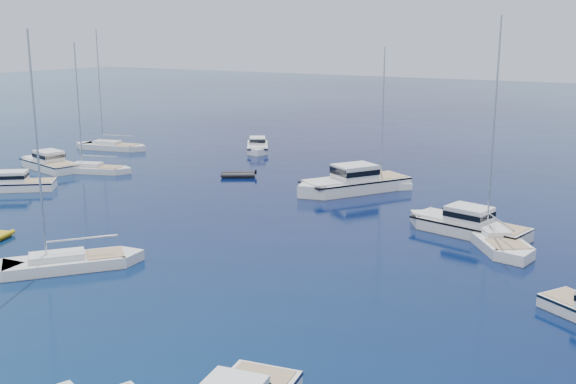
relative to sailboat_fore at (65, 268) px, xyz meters
The scene contains 12 objects.
ground 11.95m from the sailboat_fore, 39.85° to the right, with size 400.00×400.00×0.00m, color navy.
motor_cruiser_left 25.99m from the sailboat_fore, 149.59° to the left, with size 2.78×9.08×2.38m, color white, non-canonical shape.
motor_cruiser_centre 29.32m from the sailboat_fore, 46.88° to the left, with size 3.19×10.44×2.74m, color silver, non-canonical shape.
motor_cruiser_far_l 35.51m from the sailboat_fore, 141.34° to the left, with size 3.15×10.28×2.70m, color white, non-canonical shape.
motor_cruiser_distant 30.43m from the sailboat_fore, 77.91° to the left, with size 3.88×12.68×3.33m, color silver, non-canonical shape.
motor_cruiser_horizon 46.53m from the sailboat_fore, 107.80° to the left, with size 2.65×8.65×2.27m, color white, non-canonical shape.
sailboat_fore is the anchor object (origin of this frame).
sailboat_mid_r 30.06m from the sailboat_fore, 41.75° to the left, with size 2.98×11.44×16.82m, color white, non-canonical shape.
sailboat_mid_l 32.27m from the sailboat_fore, 133.66° to the left, with size 2.57×9.88×14.53m, color silver, non-canonical shape.
sailboat_centre 34.55m from the sailboat_fore, 78.86° to the left, with size 2.50×9.62×14.14m, color white, non-canonical shape.
sailboat_far_l 47.31m from the sailboat_fore, 131.63° to the left, with size 2.82×10.84×15.94m, color silver, non-canonical shape.
tender_grey_far 30.40m from the sailboat_fore, 103.26° to the left, with size 2.06×3.77×0.95m, color black, non-canonical shape.
Camera 1 is at (25.24, -21.31, 15.09)m, focal length 42.90 mm.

